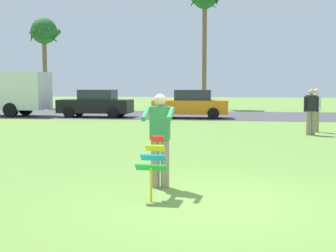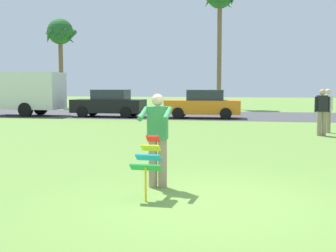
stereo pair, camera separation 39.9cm
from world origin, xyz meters
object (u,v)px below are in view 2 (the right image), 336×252
object	(u,v)px
parked_car_black	(109,104)
person_walker_near	(327,109)
palm_tree_left_near	(60,35)
person_kite_flyer	(158,136)
kite_held	(148,159)
parked_car_orange	(203,105)
person_walker_far	(322,111)
parked_truck_grey_van	(15,92)
palm_tree_right_near	(220,1)

from	to	relation	value
parked_car_black	person_walker_near	bearing A→B (deg)	-30.62
palm_tree_left_near	parked_car_black	bearing A→B (deg)	-52.93
person_kite_flyer	palm_tree_left_near	bearing A→B (deg)	117.49
kite_held	parked_car_black	size ratio (longest dim) A/B	0.24
parked_car_black	person_walker_near	distance (m)	12.99
parked_car_orange	person_walker_far	xyz separation A→B (m)	(5.27, -7.75, 0.16)
parked_car_orange	person_walker_far	size ratio (longest dim) A/B	2.47
person_kite_flyer	palm_tree_left_near	distance (m)	30.60
parked_car_black	parked_car_orange	bearing A→B (deg)	0.02
person_kite_flyer	parked_car_orange	xyz separation A→B (m)	(-1.06, 17.09, -0.18)
parked_car_orange	person_walker_near	xyz separation A→B (m)	(5.63, -6.62, 0.16)
kite_held	parked_truck_grey_van	xyz separation A→B (m)	(-12.62, 17.93, 0.74)
palm_tree_left_near	person_walker_far	world-z (taller)	palm_tree_left_near
person_kite_flyer	parked_car_orange	size ratio (longest dim) A/B	0.41
person_kite_flyer	person_walker_far	distance (m)	10.24
kite_held	parked_car_black	world-z (taller)	parked_car_black
parked_car_black	person_walker_far	distance (m)	13.30
palm_tree_left_near	person_walker_near	distance (m)	25.18
parked_truck_grey_van	parked_car_black	distance (m)	6.02
kite_held	palm_tree_left_near	world-z (taller)	palm_tree_left_near
kite_held	parked_car_orange	xyz separation A→B (m)	(-1.09, 17.93, 0.10)
parked_car_black	parked_car_orange	world-z (taller)	same
person_kite_flyer	person_walker_near	distance (m)	11.42
person_kite_flyer	person_walker_near	xyz separation A→B (m)	(4.57, 10.47, -0.02)
kite_held	person_walker_near	xyz separation A→B (m)	(4.55, 11.31, 0.26)
parked_car_black	palm_tree_left_near	bearing A→B (deg)	127.07
kite_held	person_walker_near	distance (m)	12.19
person_kite_flyer	kite_held	size ratio (longest dim) A/B	1.67
palm_tree_left_near	palm_tree_right_near	world-z (taller)	palm_tree_right_near
palm_tree_right_near	palm_tree_left_near	bearing A→B (deg)	-175.36
parked_car_orange	palm_tree_right_near	world-z (taller)	palm_tree_right_near
parked_truck_grey_van	person_kite_flyer	bearing A→B (deg)	-53.61
palm_tree_right_near	person_walker_far	bearing A→B (deg)	-74.20
palm_tree_left_near	person_walker_near	bearing A→B (deg)	-41.40
parked_truck_grey_van	palm_tree_right_near	bearing A→B (deg)	42.91
person_kite_flyer	person_walker_far	bearing A→B (deg)	65.74
palm_tree_right_near	person_walker_far	size ratio (longest dim) A/B	5.73
parked_truck_grey_van	palm_tree_left_near	bearing A→B (deg)	97.90
parked_truck_grey_van	palm_tree_right_near	xyz separation A→B (m)	(11.56, 10.75, 6.97)
kite_held	person_walker_near	bearing A→B (deg)	68.10
parked_car_orange	palm_tree_left_near	bearing A→B (deg)	143.01
person_walker_near	person_walker_far	distance (m)	1.19
person_kite_flyer	kite_held	xyz separation A→B (m)	(0.03, -0.84, -0.27)
person_kite_flyer	parked_truck_grey_van	bearing A→B (deg)	126.39
kite_held	person_walker_far	world-z (taller)	person_walker_far
person_kite_flyer	person_walker_near	bearing A→B (deg)	66.40
parked_car_orange	person_walker_near	world-z (taller)	person_walker_near
parked_car_black	person_walker_near	xyz separation A→B (m)	(11.18, -6.62, 0.16)
parked_car_black	palm_tree_left_near	size ratio (longest dim) A/B	0.58
parked_truck_grey_van	palm_tree_left_near	xyz separation A→B (m)	(-1.35, 9.70, 4.53)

